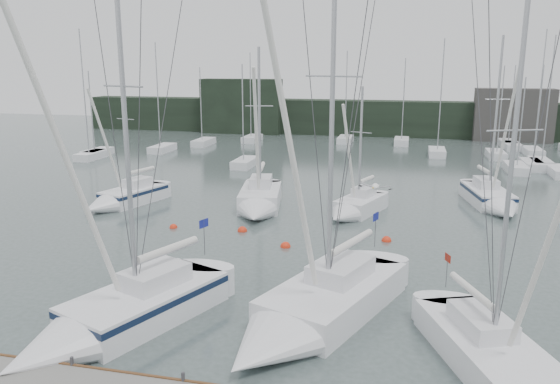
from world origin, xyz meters
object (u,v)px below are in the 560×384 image
at_px(sailboat_mid_b, 259,203).
at_px(buoy_b, 386,241).
at_px(buoy_c, 173,228).
at_px(sailboat_near_left, 109,320).
at_px(sailboat_mid_a, 121,199).
at_px(sailboat_mid_c, 353,209).
at_px(buoy_a, 285,247).
at_px(buoy_d, 242,231).
at_px(sailboat_near_center, 305,317).
at_px(sailboat_mid_d, 493,201).
at_px(sailboat_near_right, 517,381).

relative_size(sailboat_mid_b, buoy_b, 20.75).
distance_m(buoy_b, buoy_c, 13.42).
bearing_deg(sailboat_near_left, sailboat_mid_a, 139.89).
distance_m(sailboat_mid_a, sailboat_mid_c, 16.91).
height_order(sailboat_mid_a, sailboat_mid_c, sailboat_mid_a).
distance_m(sailboat_near_left, buoy_a, 12.53).
bearing_deg(buoy_c, buoy_b, 1.92).
bearing_deg(buoy_d, buoy_a, -34.97).
bearing_deg(buoy_a, sailboat_mid_c, 67.31).
height_order(sailboat_near_center, sailboat_mid_b, sailboat_near_center).
height_order(sailboat_near_center, sailboat_mid_c, sailboat_near_center).
bearing_deg(sailboat_mid_d, buoy_b, -138.16).
xyz_separation_m(sailboat_mid_a, buoy_a, (13.77, -6.11, -0.57)).
relative_size(sailboat_mid_c, buoy_a, 15.78).
bearing_deg(sailboat_mid_c, buoy_b, -43.17).
height_order(sailboat_mid_b, buoy_a, sailboat_mid_b).
xyz_separation_m(sailboat_mid_c, buoy_b, (2.50, -4.98, -0.52)).
bearing_deg(buoy_a, sailboat_near_left, -109.97).
xyz_separation_m(buoy_b, buoy_c, (-13.41, -0.45, 0.00)).
bearing_deg(sailboat_mid_b, buoy_d, -97.43).
relative_size(buoy_a, buoy_b, 1.01).
bearing_deg(sailboat_mid_a, buoy_c, -18.11).
xyz_separation_m(buoy_a, buoy_c, (-7.82, 1.98, 0.00)).
height_order(buoy_b, buoy_d, buoy_d).
xyz_separation_m(sailboat_near_left, sailboat_mid_a, (-9.49, 17.87, -0.08)).
relative_size(sailboat_near_left, sailboat_mid_a, 1.51).
bearing_deg(buoy_b, buoy_d, -179.28).
distance_m(sailboat_near_right, buoy_b, 15.47).
xyz_separation_m(sailboat_mid_b, buoy_d, (0.24, -4.69, -0.63)).
height_order(buoy_a, buoy_c, buoy_a).
xyz_separation_m(sailboat_near_left, sailboat_near_center, (7.26, 2.09, -0.04)).
relative_size(buoy_c, buoy_d, 0.83).
height_order(sailboat_mid_b, buoy_d, sailboat_mid_b).
relative_size(sailboat_near_center, buoy_b, 28.25).
bearing_deg(sailboat_mid_a, buoy_b, 5.92).
bearing_deg(sailboat_near_right, sailboat_near_center, 138.43).
bearing_deg(sailboat_near_center, buoy_a, 128.38).
relative_size(sailboat_near_left, sailboat_mid_c, 1.69).
xyz_separation_m(sailboat_near_right, buoy_c, (-18.12, 14.28, -0.51)).
bearing_deg(sailboat_mid_a, buoy_a, -7.24).
xyz_separation_m(sailboat_mid_d, buoy_a, (-12.77, -11.77, -0.59)).
distance_m(sailboat_mid_c, buoy_b, 5.60).
distance_m(sailboat_mid_d, buoy_c, 22.80).
relative_size(sailboat_mid_c, buoy_d, 15.51).
relative_size(sailboat_mid_b, sailboat_mid_c, 1.30).
bearing_deg(buoy_d, buoy_b, 0.72).
xyz_separation_m(sailboat_mid_b, buoy_c, (-4.27, -5.03, -0.63)).
height_order(sailboat_near_left, sailboat_near_right, sailboat_near_left).
xyz_separation_m(sailboat_mid_d, buoy_d, (-16.07, -9.45, -0.59)).
distance_m(sailboat_near_left, sailboat_near_center, 7.55).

